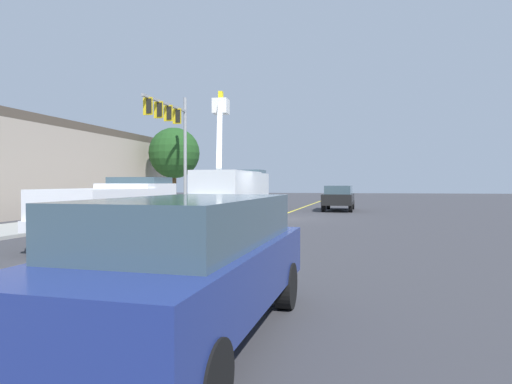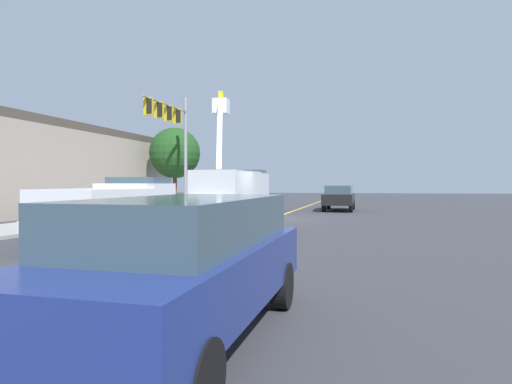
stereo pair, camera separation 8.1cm
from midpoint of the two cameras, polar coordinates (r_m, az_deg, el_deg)
ground at (r=22.97m, az=2.15°, el=-3.49°), size 120.00×120.00×0.00m
sidewalk_far_side at (r=26.13m, az=-16.24°, el=-2.84°), size 60.09×8.71×0.12m
lane_centre_stripe at (r=22.97m, az=2.15°, el=-3.48°), size 49.83×4.43×0.01m
utility_bucket_truck at (r=25.31m, az=-2.77°, el=0.61°), size 8.38×3.19×7.42m
service_pickup_truck at (r=14.20m, az=-17.67°, el=-1.90°), size 5.76×2.57×2.06m
passing_minivan at (r=30.28m, az=10.82°, el=-0.54°), size 4.94×2.30×1.69m
trailing_sedan at (r=5.32m, az=-8.81°, el=-8.51°), size 4.94×2.30×1.69m
traffic_cone_leading at (r=10.50m, az=-18.13°, el=-6.88°), size 0.40×0.40×0.82m
traffic_cone_mid_front at (r=16.29m, az=-6.12°, el=-4.02°), size 0.40×0.40×0.80m
traffic_cone_mid_rear at (r=22.30m, az=0.70°, el=-2.55°), size 0.40×0.40×0.85m
traffic_cone_trailing at (r=28.80m, az=3.41°, el=-1.83°), size 0.40×0.40×0.73m
traffic_signal_mast at (r=29.20m, az=-10.62°, el=8.25°), size 5.98×0.90×7.76m
commercial_building_backdrop at (r=32.50m, az=-27.84°, el=2.65°), size 24.53×11.75×5.56m
street_tree_right at (r=34.67m, az=-10.42°, el=4.97°), size 3.91×3.91×6.15m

